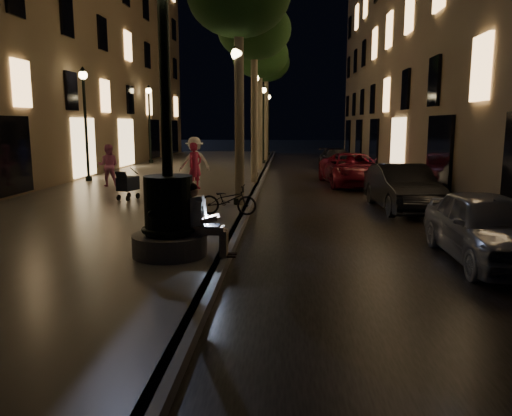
# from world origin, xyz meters

# --- Properties ---
(ground) EXTENTS (120.00, 120.00, 0.00)m
(ground) POSITION_xyz_m (0.00, 15.00, 0.00)
(ground) COLOR black
(ground) RESTS_ON ground
(cobble_lane) EXTENTS (6.00, 45.00, 0.02)m
(cobble_lane) POSITION_xyz_m (3.00, 15.00, 0.01)
(cobble_lane) COLOR black
(cobble_lane) RESTS_ON ground
(promenade) EXTENTS (8.00, 45.00, 0.20)m
(promenade) POSITION_xyz_m (-4.00, 15.00, 0.10)
(promenade) COLOR #635F57
(promenade) RESTS_ON ground
(curb_strip) EXTENTS (0.25, 45.00, 0.20)m
(curb_strip) POSITION_xyz_m (0.00, 15.00, 0.10)
(curb_strip) COLOR #59595B
(curb_strip) RESTS_ON ground
(building_right) EXTENTS (8.00, 36.00, 15.00)m
(building_right) POSITION_xyz_m (10.00, 18.00, 7.50)
(building_right) COLOR #836A52
(building_right) RESTS_ON ground
(building_left) EXTENTS (8.00, 36.00, 15.00)m
(building_left) POSITION_xyz_m (-12.00, 18.00, 7.50)
(building_left) COLOR #836A52
(building_left) RESTS_ON ground
(fountain_lamppost) EXTENTS (1.40, 1.40, 5.21)m
(fountain_lamppost) POSITION_xyz_m (-1.00, 2.00, 1.21)
(fountain_lamppost) COLOR #59595B
(fountain_lamppost) RESTS_ON promenade
(seated_man_laptop) EXTENTS (1.00, 0.34, 1.37)m
(seated_man_laptop) POSITION_xyz_m (-0.39, 2.00, 0.92)
(seated_man_laptop) COLOR tan
(seated_man_laptop) RESTS_ON promenade
(tree_second) EXTENTS (3.00, 3.00, 7.40)m
(tree_second) POSITION_xyz_m (-0.20, 14.00, 6.33)
(tree_second) COLOR #6B604C
(tree_second) RESTS_ON promenade
(tree_third) EXTENTS (3.00, 3.00, 7.20)m
(tree_third) POSITION_xyz_m (-0.30, 20.00, 6.14)
(tree_third) COLOR #6B604C
(tree_third) RESTS_ON promenade
(tree_far) EXTENTS (3.00, 3.00, 7.50)m
(tree_far) POSITION_xyz_m (-0.22, 26.00, 6.43)
(tree_far) COLOR #6B604C
(tree_far) RESTS_ON promenade
(lamp_curb_a) EXTENTS (0.36, 0.36, 4.81)m
(lamp_curb_a) POSITION_xyz_m (-0.30, 8.00, 3.24)
(lamp_curb_a) COLOR black
(lamp_curb_a) RESTS_ON promenade
(lamp_curb_b) EXTENTS (0.36, 0.36, 4.81)m
(lamp_curb_b) POSITION_xyz_m (-0.30, 16.00, 3.24)
(lamp_curb_b) COLOR black
(lamp_curb_b) RESTS_ON promenade
(lamp_curb_c) EXTENTS (0.36, 0.36, 4.81)m
(lamp_curb_c) POSITION_xyz_m (-0.30, 24.00, 3.24)
(lamp_curb_c) COLOR black
(lamp_curb_c) RESTS_ON promenade
(lamp_curb_d) EXTENTS (0.36, 0.36, 4.81)m
(lamp_curb_d) POSITION_xyz_m (-0.30, 32.00, 3.24)
(lamp_curb_d) COLOR black
(lamp_curb_d) RESTS_ON promenade
(lamp_left_b) EXTENTS (0.36, 0.36, 4.81)m
(lamp_left_b) POSITION_xyz_m (-7.40, 14.00, 3.24)
(lamp_left_b) COLOR black
(lamp_left_b) RESTS_ON promenade
(lamp_left_c) EXTENTS (0.36, 0.36, 4.81)m
(lamp_left_c) POSITION_xyz_m (-7.40, 24.00, 3.24)
(lamp_left_c) COLOR black
(lamp_left_c) RESTS_ON promenade
(stroller) EXTENTS (0.61, 1.03, 1.04)m
(stroller) POSITION_xyz_m (-3.97, 8.75, 0.72)
(stroller) COLOR black
(stroller) RESTS_ON promenade
(car_front) EXTENTS (1.62, 4.01, 1.36)m
(car_front) POSITION_xyz_m (5.06, 2.62, 0.68)
(car_front) COLOR #9FA1A6
(car_front) RESTS_ON ground
(car_second) EXTENTS (1.77, 4.37, 1.41)m
(car_second) POSITION_xyz_m (4.73, 8.44, 0.71)
(car_second) COLOR black
(car_second) RESTS_ON ground
(car_third) EXTENTS (2.74, 5.18, 1.39)m
(car_third) POSITION_xyz_m (4.00, 14.64, 0.69)
(car_third) COLOR maroon
(car_third) RESTS_ON ground
(car_rear) EXTENTS (2.00, 4.30, 1.22)m
(car_rear) POSITION_xyz_m (4.00, 21.85, 0.61)
(car_rear) COLOR #29282D
(car_rear) RESTS_ON ground
(pedestrian_red) EXTENTS (0.71, 0.76, 1.75)m
(pedestrian_red) POSITION_xyz_m (-2.27, 11.50, 1.07)
(pedestrian_red) COLOR #C12650
(pedestrian_red) RESTS_ON promenade
(pedestrian_pink) EXTENTS (0.89, 0.75, 1.65)m
(pedestrian_pink) POSITION_xyz_m (-5.84, 12.19, 1.02)
(pedestrian_pink) COLOR #D16FA3
(pedestrian_pink) RESTS_ON promenade
(pedestrian_white) EXTENTS (1.44, 1.24, 1.94)m
(pedestrian_white) POSITION_xyz_m (-2.40, 12.15, 1.17)
(pedestrian_white) COLOR white
(pedestrian_white) RESTS_ON promenade
(pedestrian_blue) EXTENTS (0.55, 1.07, 1.74)m
(pedestrian_blue) POSITION_xyz_m (-4.48, 15.95, 1.07)
(pedestrian_blue) COLOR #2A379B
(pedestrian_blue) RESTS_ON promenade
(bicycle) EXTENTS (1.59, 0.65, 0.82)m
(bicycle) POSITION_xyz_m (-0.40, 6.25, 0.61)
(bicycle) COLOR black
(bicycle) RESTS_ON promenade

